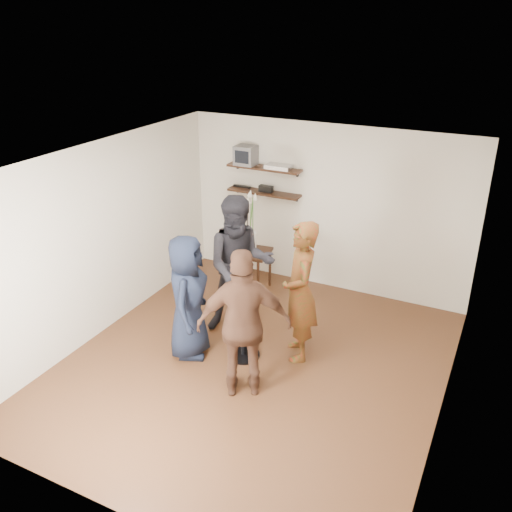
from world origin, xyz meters
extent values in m
cube|color=#462C16|center=(0.00, 0.00, -0.02)|extent=(4.50, 5.00, 0.04)
cube|color=white|center=(0.00, 0.00, 2.62)|extent=(4.50, 5.00, 0.04)
cube|color=beige|center=(0.00, 2.52, 1.30)|extent=(4.50, 0.04, 2.60)
cube|color=beige|center=(0.00, -2.52, 1.30)|extent=(4.50, 0.04, 2.60)
cube|color=beige|center=(-2.27, 0.00, 1.30)|extent=(0.04, 5.00, 2.60)
cube|color=beige|center=(2.27, 0.00, 1.30)|extent=(0.04, 5.00, 2.60)
cube|color=black|center=(-1.00, 2.38, 1.85)|extent=(1.20, 0.25, 0.04)
cube|color=black|center=(-1.00, 2.38, 1.45)|extent=(1.20, 0.25, 0.04)
cube|color=#59595B|center=(-1.31, 2.38, 2.02)|extent=(0.32, 0.30, 0.30)
cube|color=silver|center=(-0.75, 2.38, 1.90)|extent=(0.40, 0.24, 0.06)
cube|color=black|center=(-0.96, 2.38, 1.52)|extent=(0.22, 0.10, 0.10)
cube|color=black|center=(-1.42, 2.42, 1.48)|extent=(0.30, 0.05, 0.03)
cube|color=black|center=(-0.95, 1.85, 0.63)|extent=(0.60, 0.60, 0.04)
cylinder|color=black|center=(-1.17, 1.63, 0.30)|extent=(0.04, 0.04, 0.61)
cylinder|color=black|center=(-0.74, 1.63, 0.30)|extent=(0.04, 0.04, 0.61)
cylinder|color=black|center=(-1.17, 2.07, 0.30)|extent=(0.04, 0.04, 0.61)
cylinder|color=black|center=(-0.74, 2.07, 0.30)|extent=(0.04, 0.04, 0.61)
cylinder|color=white|center=(-0.95, 1.85, 0.81)|extent=(0.15, 0.15, 0.32)
cylinder|color=#347220|center=(-0.97, 1.85, 1.13)|extent=(0.01, 0.07, 0.58)
cone|color=white|center=(-1.01, 1.85, 1.49)|extent=(0.07, 0.09, 0.13)
cylinder|color=#347220|center=(-0.94, 1.86, 1.16)|extent=(0.04, 0.06, 0.64)
cone|color=white|center=(-0.91, 1.88, 1.55)|extent=(0.11, 0.13, 0.13)
cylinder|color=#347220|center=(-0.95, 1.84, 1.20)|extent=(0.10, 0.09, 0.70)
cone|color=white|center=(-0.95, 1.81, 1.61)|extent=(0.14, 0.13, 0.14)
cylinder|color=black|center=(-0.20, 0.13, 0.96)|extent=(0.54, 0.54, 0.04)
cylinder|color=black|center=(-0.20, 0.13, 0.49)|extent=(0.07, 0.07, 0.91)
cylinder|color=black|center=(-0.20, 0.13, 0.02)|extent=(0.41, 0.41, 0.03)
cylinder|color=silver|center=(-0.28, 0.11, 0.98)|extent=(0.06, 0.06, 0.00)
cylinder|color=silver|center=(-0.28, 0.11, 1.03)|extent=(0.01, 0.01, 0.09)
cylinder|color=silver|center=(-0.28, 0.11, 1.13)|extent=(0.07, 0.07, 0.11)
cylinder|color=tan|center=(-0.28, 0.11, 1.11)|extent=(0.06, 0.06, 0.06)
cylinder|color=silver|center=(-0.15, 0.11, 0.98)|extent=(0.06, 0.06, 0.00)
cylinder|color=silver|center=(-0.15, 0.11, 1.03)|extent=(0.01, 0.01, 0.09)
cylinder|color=silver|center=(-0.15, 0.11, 1.13)|extent=(0.07, 0.07, 0.11)
cylinder|color=tan|center=(-0.15, 0.11, 1.11)|extent=(0.06, 0.06, 0.06)
cylinder|color=silver|center=(-0.23, 0.18, 0.98)|extent=(0.06, 0.06, 0.00)
cylinder|color=silver|center=(-0.23, 0.18, 1.03)|extent=(0.01, 0.01, 0.09)
cylinder|color=silver|center=(-0.23, 0.18, 1.13)|extent=(0.07, 0.07, 0.11)
cylinder|color=tan|center=(-0.23, 0.18, 1.11)|extent=(0.06, 0.06, 0.06)
cylinder|color=silver|center=(-0.19, 0.15, 0.98)|extent=(0.06, 0.06, 0.00)
cylinder|color=silver|center=(-0.19, 0.15, 1.03)|extent=(0.01, 0.01, 0.09)
cylinder|color=silver|center=(-0.19, 0.15, 1.13)|extent=(0.07, 0.07, 0.11)
cylinder|color=tan|center=(-0.19, 0.15, 1.11)|extent=(0.06, 0.06, 0.06)
imported|color=#AA1B13|center=(0.41, 0.47, 0.92)|extent=(0.71, 0.80, 1.83)
imported|color=black|center=(-0.56, 0.73, 0.97)|extent=(1.18, 1.11, 1.93)
imported|color=black|center=(-0.87, -0.10, 0.82)|extent=(0.75, 0.92, 1.63)
imported|color=#4D2F21|center=(0.13, -0.49, 0.90)|extent=(1.14, 0.89, 1.80)
camera|label=1|loc=(2.53, -5.04, 4.07)|focal=38.00mm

